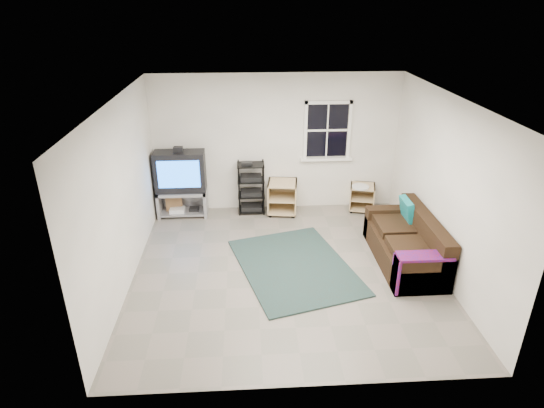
{
  "coord_description": "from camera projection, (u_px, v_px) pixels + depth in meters",
  "views": [
    {
      "loc": [
        -0.57,
        -5.89,
        3.83
      ],
      "look_at": [
        -0.19,
        0.4,
        0.93
      ],
      "focal_mm": 30.0,
      "sensor_mm": 36.0,
      "label": 1
    }
  ],
  "objects": [
    {
      "name": "side_table_right",
      "position": [
        362.0,
        195.0,
        8.82
      ],
      "size": [
        0.56,
        0.56,
        0.53
      ],
      "rotation": [
        0.0,
        0.0,
        -0.25
      ],
      "color": "#D2BA81",
      "rests_on": "ground"
    },
    {
      "name": "side_table_left",
      "position": [
        282.0,
        196.0,
        8.7
      ],
      "size": [
        0.6,
        0.6,
        0.63
      ],
      "rotation": [
        0.0,
        0.0,
        -0.13
      ],
      "color": "#D2BA81",
      "rests_on": "ground"
    },
    {
      "name": "room",
      "position": [
        327.0,
        134.0,
        8.46
      ],
      "size": [
        4.6,
        4.62,
        4.6
      ],
      "color": "slate",
      "rests_on": "ground"
    },
    {
      "name": "tv_unit",
      "position": [
        181.0,
        178.0,
        8.42
      ],
      "size": [
        0.92,
        0.46,
        1.35
      ],
      "color": "#93939A",
      "rests_on": "ground"
    },
    {
      "name": "shag_rug",
      "position": [
        295.0,
        266.0,
        7.03
      ],
      "size": [
        2.1,
        2.51,
        0.03
      ],
      "primitive_type": "cube",
      "rotation": [
        0.0,
        0.0,
        0.27
      ],
      "color": "black",
      "rests_on": "ground"
    },
    {
      "name": "paper_bag",
      "position": [
        174.0,
        202.0,
        8.72
      ],
      "size": [
        0.34,
        0.25,
        0.44
      ],
      "primitive_type": "cube",
      "rotation": [
        0.0,
        0.0,
        0.19
      ],
      "color": "#9B7445",
      "rests_on": "ground"
    },
    {
      "name": "sofa",
      "position": [
        407.0,
        245.0,
        7.06
      ],
      "size": [
        0.82,
        1.85,
        0.85
      ],
      "color": "black",
      "rests_on": "ground"
    },
    {
      "name": "av_rack",
      "position": [
        251.0,
        191.0,
        8.66
      ],
      "size": [
        0.51,
        0.37,
        1.01
      ],
      "color": "black",
      "rests_on": "ground"
    }
  ]
}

